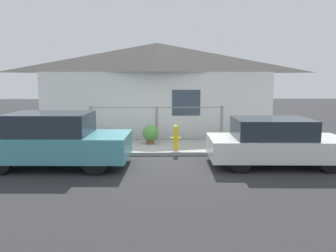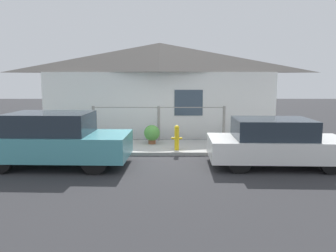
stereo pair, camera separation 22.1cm
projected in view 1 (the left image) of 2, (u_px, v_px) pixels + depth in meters
ground_plane at (156, 156)px, 10.12m from camera, size 60.00×60.00×0.00m
sidewalk at (157, 147)px, 11.20m from camera, size 24.00×2.19×0.11m
house at (157, 62)px, 13.51m from camera, size 9.54×2.23×3.85m
fence at (157, 122)px, 12.03m from camera, size 4.90×0.10×1.27m
car_left at (55, 140)px, 8.80m from camera, size 3.95×1.87×1.47m
car_right at (275, 142)px, 8.96m from camera, size 3.75×1.81×1.30m
fire_hydrant at (176, 137)px, 10.44m from camera, size 0.35×0.16×0.80m
potted_plant_near_hydrant at (150, 134)px, 11.45m from camera, size 0.56×0.56×0.66m
potted_plant_by_fence at (81, 136)px, 11.37m from camera, size 0.46×0.46×0.56m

